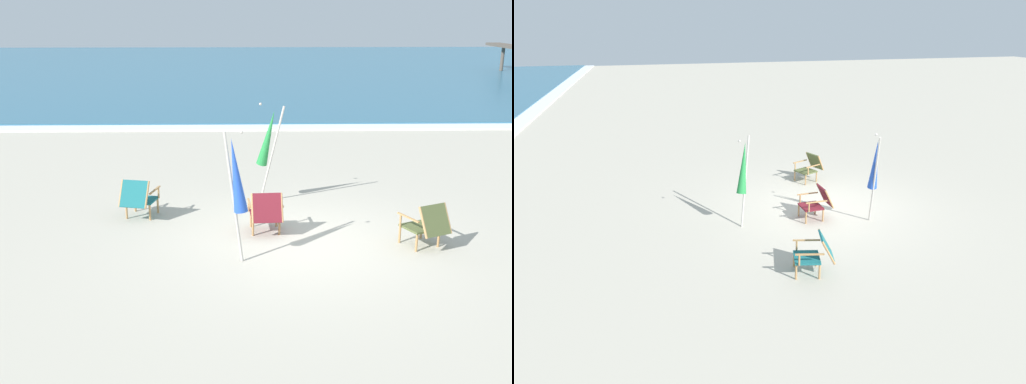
% 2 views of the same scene
% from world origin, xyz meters
% --- Properties ---
extents(ground_plane, '(80.00, 80.00, 0.00)m').
position_xyz_m(ground_plane, '(0.00, 0.00, 0.00)').
color(ground_plane, '#B7AF9E').
extents(beach_chair_far_center, '(0.72, 0.85, 0.79)m').
position_xyz_m(beach_chair_far_center, '(-2.92, 1.27, 0.42)').
color(beach_chair_far_center, '#196066').
rests_on(beach_chair_far_center, ground).
extents(beach_chair_back_left, '(0.82, 0.90, 0.80)m').
position_xyz_m(beach_chair_back_left, '(2.10, -0.31, 0.43)').
color(beach_chair_back_left, '#515B33').
rests_on(beach_chair_back_left, ground).
extents(beach_chair_mid_center, '(0.63, 0.77, 0.80)m').
position_xyz_m(beach_chair_mid_center, '(-0.54, 0.40, 0.43)').
color(beach_chair_mid_center, maroon).
rests_on(beach_chair_mid_center, ground).
extents(umbrella_furled_green, '(0.60, 0.46, 2.06)m').
position_xyz_m(umbrella_furled_green, '(-0.43, 2.15, 1.35)').
color(umbrella_furled_green, '#B7B2A8').
rests_on(umbrella_furled_green, ground).
extents(umbrella_furled_blue, '(0.39, 0.27, 2.11)m').
position_xyz_m(umbrella_furled_blue, '(-1.05, -0.76, 1.38)').
color(umbrella_furled_blue, '#B7B2A8').
rests_on(umbrella_furled_blue, ground).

